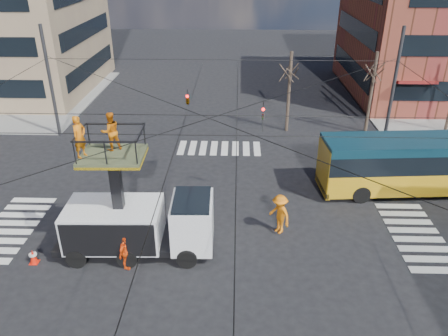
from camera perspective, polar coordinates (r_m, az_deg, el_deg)
ground at (r=21.77m, az=-1.71°, el=-8.23°), size 120.00×120.00×0.00m
sidewalk_nw at (r=46.40m, az=-27.17°, el=8.28°), size 18.00×18.00×0.12m
crosswalks at (r=21.77m, az=-1.71°, el=-8.21°), size 22.40×22.40×0.02m
overhead_network at (r=20.00m, az=-2.01°, el=2.56°), size 24.24×24.24×8.00m
tree_a at (r=32.49m, az=8.67°, el=12.47°), size 2.00×2.00×6.00m
tree_b at (r=33.72m, az=19.06°, el=11.86°), size 2.00×2.00×6.00m
utility_truck at (r=19.70m, az=-11.19°, el=-5.55°), size 7.06×2.80×6.65m
city_bus at (r=27.18m, az=25.95°, el=0.59°), size 13.03×3.59×3.20m
traffic_cone at (r=21.34m, az=-23.66°, el=-10.53°), size 0.36×0.36×0.69m
worker_ground at (r=19.53m, az=-12.76°, el=-10.63°), size 0.61×1.04×1.67m
flagger at (r=21.31m, az=7.26°, el=-6.00°), size 1.39×1.52×2.05m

